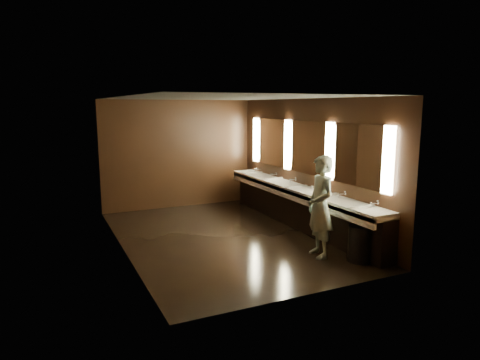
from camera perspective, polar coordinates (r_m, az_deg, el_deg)
floor at (r=8.82m, az=-2.16°, el=-7.60°), size 6.00×6.00×0.00m
ceiling at (r=8.41m, az=-2.28°, el=10.91°), size 4.00×6.00×0.02m
wall_back at (r=11.30m, az=-8.19°, el=3.44°), size 4.00×0.02×2.80m
wall_front at (r=5.90m, az=9.26°, el=-2.45°), size 4.00×0.02×2.80m
wall_left at (r=7.95m, az=-15.61°, el=0.49°), size 0.02×6.00×2.80m
wall_right at (r=9.46m, az=9.01°, el=2.18°), size 0.02×6.00×2.80m
sink_counter at (r=9.51m, az=7.83°, el=-3.30°), size 0.55×5.40×1.01m
mirror_band at (r=9.41m, az=8.97°, el=4.29°), size 0.06×5.03×1.15m
person at (r=7.63m, az=10.68°, el=-3.50°), size 0.52×0.71×1.81m
trash_bin at (r=7.69m, az=15.69°, el=-8.18°), size 0.53×0.53×0.63m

